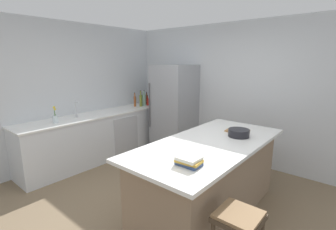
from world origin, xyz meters
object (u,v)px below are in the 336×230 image
(soda_bottle, at_px, (151,98))
(syrup_bottle, at_px, (147,99))
(refrigerator, at_px, (174,109))
(gin_bottle, at_px, (144,100))
(cookbook_stack, at_px, (189,161))
(bar_stool, at_px, (238,226))
(cutting_board, at_px, (237,131))
(kitchen_island, at_px, (209,177))
(mixing_bowl, at_px, (239,133))
(flower_vase, at_px, (55,118))
(olive_oil_bottle, at_px, (141,100))
(hot_sauce_bottle, at_px, (148,102))
(vinegar_bottle, at_px, (135,101))
(sink_faucet, at_px, (76,109))

(soda_bottle, relative_size, syrup_bottle, 1.18)
(refrigerator, height_order, gin_bottle, refrigerator)
(cookbook_stack, bearing_deg, refrigerator, 131.44)
(bar_stool, relative_size, cutting_board, 2.20)
(kitchen_island, height_order, cutting_board, cutting_board)
(cookbook_stack, distance_m, cutting_board, 1.37)
(bar_stool, distance_m, mixing_bowl, 1.37)
(kitchen_island, xyz_separation_m, flower_vase, (-2.49, -0.71, 0.52))
(syrup_bottle, relative_size, olive_oil_bottle, 0.78)
(soda_bottle, bearing_deg, hot_sauce_bottle, -74.99)
(soda_bottle, height_order, vinegar_bottle, soda_bottle)
(gin_bottle, distance_m, olive_oil_bottle, 0.09)
(syrup_bottle, xyz_separation_m, vinegar_bottle, (0.01, -0.38, 0.01))
(syrup_bottle, distance_m, gin_bottle, 0.23)
(olive_oil_bottle, bearing_deg, cutting_board, -13.07)
(kitchen_island, bearing_deg, cutting_board, 84.79)
(hot_sauce_bottle, relative_size, vinegar_bottle, 0.73)
(refrigerator, relative_size, sink_faucet, 6.09)
(kitchen_island, height_order, mixing_bowl, mixing_bowl)
(soda_bottle, distance_m, olive_oil_bottle, 0.38)
(olive_oil_bottle, relative_size, cutting_board, 1.15)
(syrup_bottle, distance_m, cookbook_stack, 3.60)
(soda_bottle, relative_size, olive_oil_bottle, 0.92)
(cutting_board, bearing_deg, vinegar_bottle, 169.25)
(vinegar_bottle, bearing_deg, refrigerator, 18.95)
(flower_vase, bearing_deg, refrigerator, 70.32)
(gin_bottle, bearing_deg, syrup_bottle, 119.04)
(hot_sauce_bottle, distance_m, cutting_board, 2.67)
(sink_faucet, distance_m, olive_oil_bottle, 1.50)
(cookbook_stack, bearing_deg, cutting_board, 95.73)
(vinegar_bottle, distance_m, cookbook_stack, 3.36)
(olive_oil_bottle, bearing_deg, kitchen_island, -26.21)
(syrup_bottle, distance_m, mixing_bowl, 2.99)
(cutting_board, bearing_deg, refrigerator, 155.55)
(hot_sauce_bottle, xyz_separation_m, olive_oil_bottle, (-0.01, -0.20, 0.06))
(cutting_board, bearing_deg, sink_faucet, -161.36)
(vinegar_bottle, height_order, mixing_bowl, vinegar_bottle)
(olive_oil_bottle, bearing_deg, gin_bottle, 88.82)
(refrigerator, bearing_deg, mixing_bowl, -28.26)
(kitchen_island, height_order, sink_faucet, sink_faucet)
(refrigerator, distance_m, vinegar_bottle, 0.94)
(vinegar_bottle, bearing_deg, hot_sauce_bottle, 69.38)
(bar_stool, distance_m, soda_bottle, 4.05)
(olive_oil_bottle, relative_size, vinegar_bottle, 1.15)
(kitchen_island, height_order, cookbook_stack, cookbook_stack)
(kitchen_island, relative_size, mixing_bowl, 8.37)
(vinegar_bottle, height_order, cookbook_stack, vinegar_bottle)
(bar_stool, xyz_separation_m, flower_vase, (-3.21, 0.04, 0.44))
(flower_vase, height_order, vinegar_bottle, vinegar_bottle)
(bar_stool, height_order, soda_bottle, soda_bottle)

